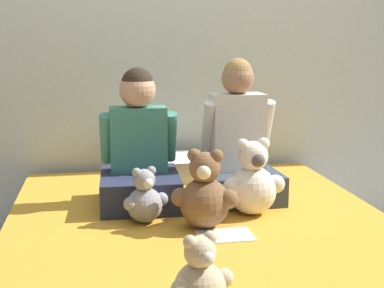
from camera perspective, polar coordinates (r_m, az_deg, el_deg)
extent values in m
cube|color=beige|center=(3.08, -2.61, 12.66)|extent=(8.00, 0.06, 2.50)
cube|color=silver|center=(2.19, 1.36, -12.51)|extent=(1.57, 1.96, 0.24)
cube|color=gold|center=(2.14, 1.38, -9.26)|extent=(1.58, 1.98, 0.03)
cube|color=#282D47|center=(2.41, -5.57, -4.84)|extent=(0.36, 0.40, 0.14)
cube|color=#3D8470|center=(2.42, -5.73, 0.51)|extent=(0.26, 0.13, 0.29)
sphere|color=tan|center=(2.39, -5.83, 5.75)|extent=(0.16, 0.16, 0.16)
sphere|color=#2D2319|center=(2.39, -5.84, 6.43)|extent=(0.14, 0.14, 0.14)
cylinder|color=#3D8470|center=(2.42, -9.13, 0.59)|extent=(0.06, 0.13, 0.24)
cylinder|color=#3D8470|center=(2.43, -2.34, 0.76)|extent=(0.06, 0.13, 0.24)
cube|color=#384251|center=(2.49, 5.06, -4.41)|extent=(0.36, 0.35, 0.14)
cube|color=silver|center=(2.48, 4.81, 1.33)|extent=(0.25, 0.15, 0.35)
sphere|color=#9E7051|center=(2.45, 4.90, 6.98)|extent=(0.15, 0.15, 0.15)
sphere|color=#A37A42|center=(2.45, 4.91, 7.59)|extent=(0.13, 0.13, 0.13)
cylinder|color=silver|center=(2.44, 1.71, 1.42)|extent=(0.06, 0.15, 0.28)
cylinder|color=silver|center=(2.52, 7.82, 1.63)|extent=(0.06, 0.15, 0.28)
sphere|color=#939399|center=(2.19, -5.07, -6.48)|extent=(0.15, 0.15, 0.15)
sphere|color=#939399|center=(2.16, -5.12, -3.84)|extent=(0.09, 0.09, 0.09)
sphere|color=white|center=(2.12, -4.70, -4.20)|extent=(0.04, 0.04, 0.04)
sphere|color=#939399|center=(2.14, -5.93, -3.04)|extent=(0.04, 0.04, 0.04)
sphere|color=#939399|center=(2.16, -4.35, -2.84)|extent=(0.04, 0.04, 0.04)
sphere|color=#939399|center=(2.14, -6.62, -6.37)|extent=(0.06, 0.06, 0.06)
sphere|color=#939399|center=(2.19, -3.27, -5.88)|extent=(0.06, 0.06, 0.06)
sphere|color=silver|center=(2.28, 6.43, -4.92)|extent=(0.21, 0.21, 0.21)
sphere|color=silver|center=(2.25, 6.51, -1.29)|extent=(0.13, 0.13, 0.13)
sphere|color=#4C4742|center=(2.20, 7.04, -1.75)|extent=(0.06, 0.06, 0.06)
sphere|color=silver|center=(2.22, 5.44, -0.11)|extent=(0.05, 0.05, 0.05)
sphere|color=silver|center=(2.26, 7.63, 0.01)|extent=(0.05, 0.05, 0.05)
sphere|color=silver|center=(2.22, 4.30, -4.63)|extent=(0.08, 0.08, 0.08)
sphere|color=silver|center=(2.30, 8.91, -4.23)|extent=(0.08, 0.08, 0.08)
sphere|color=brown|center=(2.11, 1.40, -6.29)|extent=(0.20, 0.20, 0.20)
sphere|color=brown|center=(2.08, 1.42, -2.52)|extent=(0.12, 0.12, 0.12)
sphere|color=beige|center=(2.03, 1.27, -3.04)|extent=(0.06, 0.06, 0.06)
sphere|color=brown|center=(2.07, 0.20, -1.19)|extent=(0.05, 0.05, 0.05)
sphere|color=brown|center=(2.06, 2.65, -1.26)|extent=(0.05, 0.05, 0.05)
sphere|color=brown|center=(2.10, -1.23, -5.70)|extent=(0.08, 0.08, 0.08)
sphere|color=brown|center=(2.08, 3.95, -5.88)|extent=(0.08, 0.08, 0.08)
sphere|color=#D1B78E|center=(1.50, 0.86, -15.06)|extent=(0.14, 0.14, 0.14)
sphere|color=#D1B78E|center=(1.45, 0.87, -11.43)|extent=(0.09, 0.09, 0.09)
sphere|color=beige|center=(1.43, 1.67, -12.09)|extent=(0.04, 0.04, 0.04)
sphere|color=#D1B78E|center=(1.43, -0.24, -10.40)|extent=(0.04, 0.04, 0.04)
sphere|color=#D1B78E|center=(1.46, 1.96, -9.93)|extent=(0.04, 0.04, 0.04)
sphere|color=#D1B78E|center=(1.51, 3.42, -14.06)|extent=(0.05, 0.05, 0.05)
cube|color=silver|center=(2.88, -1.78, -2.45)|extent=(0.54, 0.33, 0.11)
cube|color=white|center=(2.06, 3.53, -9.69)|extent=(0.21, 0.15, 0.00)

